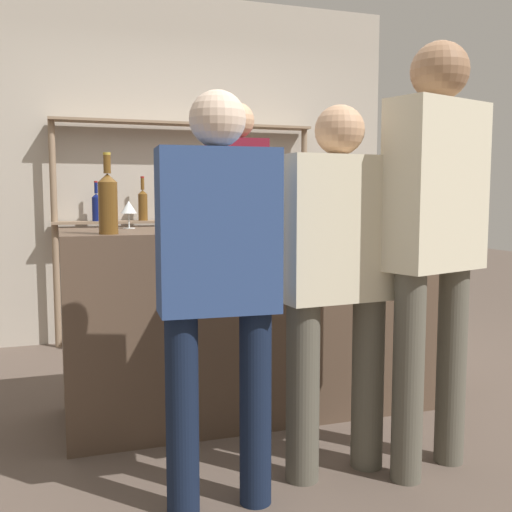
{
  "coord_description": "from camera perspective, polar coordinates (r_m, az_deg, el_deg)",
  "views": [
    {
      "loc": [
        -1.03,
        -3.06,
        1.19
      ],
      "look_at": [
        0.0,
        0.0,
        0.85
      ],
      "focal_mm": 42.0,
      "sensor_mm": 36.0,
      "label": 1
    }
  ],
  "objects": [
    {
      "name": "bar_counter",
      "position": [
        3.3,
        -0.0,
        -6.08
      ],
      "size": [
        2.03,
        0.69,
        1.0
      ],
      "primitive_type": "cube",
      "color": "brown",
      "rests_on": "ground_plane"
    },
    {
      "name": "ground_plane",
      "position": [
        3.44,
        -0.0,
        -14.29
      ],
      "size": [
        16.0,
        16.0,
        0.0
      ],
      "primitive_type": "plane",
      "color": "brown"
    },
    {
      "name": "counter_bottle_2",
      "position": [
        3.02,
        0.56,
        4.61
      ],
      "size": [
        0.07,
        0.07,
        0.3
      ],
      "color": "#0F1956",
      "rests_on": "bar_counter"
    },
    {
      "name": "customer_center",
      "position": [
        2.5,
        7.79,
        -1.02
      ],
      "size": [
        0.51,
        0.26,
        1.55
      ],
      "rotation": [
        0.0,
        0.0,
        1.65
      ],
      "color": "#575347",
      "rests_on": "ground_plane"
    },
    {
      "name": "ice_bucket",
      "position": [
        3.18,
        1.61,
        4.59
      ],
      "size": [
        0.19,
        0.19,
        0.22
      ],
      "color": "black",
      "rests_on": "bar_counter"
    },
    {
      "name": "customer_left",
      "position": [
        2.19,
        -3.59,
        -1.44
      ],
      "size": [
        0.45,
        0.22,
        1.56
      ],
      "rotation": [
        0.0,
        0.0,
        1.51
      ],
      "color": "#121C33",
      "rests_on": "ground_plane"
    },
    {
      "name": "counter_bottle_0",
      "position": [
        3.2,
        4.4,
        5.07
      ],
      "size": [
        0.08,
        0.08,
        0.34
      ],
      "color": "black",
      "rests_on": "bar_counter"
    },
    {
      "name": "counter_bottle_3",
      "position": [
        2.84,
        -13.92,
        5.02
      ],
      "size": [
        0.09,
        0.09,
        0.37
      ],
      "color": "brown",
      "rests_on": "bar_counter"
    },
    {
      "name": "server_behind_counter",
      "position": [
        3.99,
        -1.83,
        4.31
      ],
      "size": [
        0.41,
        0.23,
        1.79
      ],
      "rotation": [
        0.0,
        0.0,
        -1.65
      ],
      "color": "black",
      "rests_on": "ground_plane"
    },
    {
      "name": "counter_bottle_1",
      "position": [
        3.64,
        9.88,
        5.0
      ],
      "size": [
        0.08,
        0.08,
        0.33
      ],
      "color": "silver",
      "rests_on": "bar_counter"
    },
    {
      "name": "back_shelf",
      "position": [
        4.94,
        -6.53,
        5.62
      ],
      "size": [
        2.12,
        0.18,
        1.76
      ],
      "color": "#897056",
      "rests_on": "ground_plane"
    },
    {
      "name": "customer_right",
      "position": [
        2.59,
        16.69,
        2.95
      ],
      "size": [
        0.5,
        0.33,
        1.8
      ],
      "rotation": [
        0.0,
        0.0,
        1.89
      ],
      "color": "#575347",
      "rests_on": "ground_plane"
    },
    {
      "name": "wine_glass",
      "position": [
        3.29,
        -12.03,
        4.51
      ],
      "size": [
        0.09,
        0.09,
        0.15
      ],
      "color": "silver",
      "rests_on": "bar_counter"
    },
    {
      "name": "back_wall",
      "position": [
        5.12,
        -7.03,
        8.23
      ],
      "size": [
        3.63,
        0.12,
        2.8
      ],
      "primitive_type": "cube",
      "color": "#B2A899",
      "rests_on": "ground_plane"
    }
  ]
}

